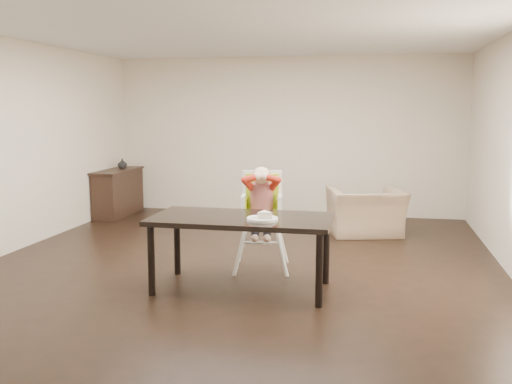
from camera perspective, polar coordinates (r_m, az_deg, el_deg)
ground at (r=6.69m, az=-1.73°, el=-7.45°), size 7.00×7.00×0.00m
room_walls at (r=6.44m, az=-1.81°, el=8.65°), size 6.02×7.02×2.71m
dining_table at (r=5.72m, az=-1.46°, el=-3.26°), size 1.80×0.90×0.75m
high_chair at (r=6.44m, az=0.58°, el=-0.51°), size 0.56×0.56×1.18m
plate at (r=5.50m, az=0.73°, el=-2.56°), size 0.37×0.37×0.09m
armchair at (r=8.39m, az=10.93°, el=-1.19°), size 1.17×0.91×0.91m
sideboard at (r=10.04m, az=-13.62°, el=-0.04°), size 0.44×1.26×0.79m
vase at (r=10.17m, az=-13.22°, el=2.77°), size 0.20×0.20×0.16m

